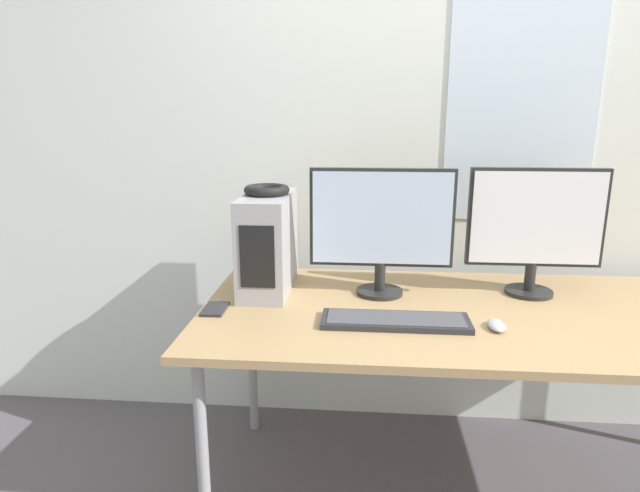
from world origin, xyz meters
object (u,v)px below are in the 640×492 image
object	(u,v)px
mouse	(497,325)
cell_phone	(215,309)
monitor_right_near	(535,225)
headphones	(267,190)
monitor_main	(381,225)
pc_tower	(268,243)
keyboard	(395,321)

from	to	relation	value
mouse	cell_phone	xyz separation A→B (m)	(-0.97, 0.08, -0.01)
mouse	cell_phone	world-z (taller)	mouse
monitor_right_near	headphones	bearing A→B (deg)	-178.73
headphones	monitor_main	size ratio (longest dim) A/B	0.32
pc_tower	monitor_right_near	world-z (taller)	monitor_right_near
monitor_main	pc_tower	bearing A→B (deg)	176.62
monitor_main	monitor_right_near	size ratio (longest dim) A/B	1.07
keyboard	pc_tower	bearing A→B (deg)	146.11
monitor_main	keyboard	bearing A→B (deg)	-81.27
monitor_main	headphones	bearing A→B (deg)	176.51
mouse	cell_phone	size ratio (longest dim) A/B	0.79
cell_phone	monitor_main	bearing A→B (deg)	20.40
pc_tower	headphones	size ratio (longest dim) A/B	2.46
monitor_main	monitor_right_near	distance (m)	0.59
headphones	keyboard	size ratio (longest dim) A/B	0.35
headphones	monitor_main	world-z (taller)	monitor_main
pc_tower	mouse	bearing A→B (deg)	-22.62
keyboard	cell_phone	distance (m)	0.64
mouse	monitor_right_near	bearing A→B (deg)	60.46
monitor_right_near	mouse	distance (m)	0.49
monitor_right_near	keyboard	world-z (taller)	monitor_right_near
monitor_main	mouse	world-z (taller)	monitor_main
pc_tower	keyboard	distance (m)	0.62
cell_phone	headphones	bearing A→B (deg)	58.80
headphones	pc_tower	bearing A→B (deg)	-90.00
cell_phone	pc_tower	bearing A→B (deg)	58.72
monitor_right_near	mouse	world-z (taller)	monitor_right_near
keyboard	monitor_main	bearing A→B (deg)	98.73
keyboard	monitor_right_near	bearing A→B (deg)	33.28
pc_tower	keyboard	world-z (taller)	pc_tower
monitor_right_near	cell_phone	bearing A→B (deg)	-166.61
pc_tower	monitor_right_near	bearing A→B (deg)	1.32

